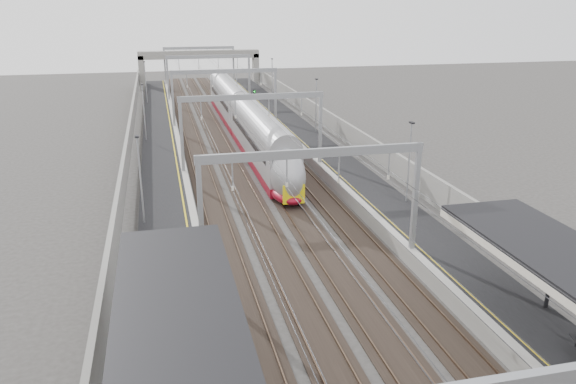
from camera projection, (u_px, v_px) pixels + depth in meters
platform_left at (164, 168)px, 52.47m from camera, size 4.00×120.00×1.00m
platform_right at (328, 158)px, 55.92m from camera, size 4.00×120.00×1.00m
tracks at (248, 167)px, 54.34m from camera, size 11.40×140.00×0.20m
overhead_line at (237, 94)px, 58.49m from camera, size 13.00×140.00×6.60m
overbridge at (199, 59)px, 103.40m from camera, size 22.00×2.20×6.90m
wall_left at (127, 159)px, 51.43m from camera, size 0.30×120.00×3.20m
wall_right at (358, 146)px, 56.26m from camera, size 0.30×120.00×3.20m
train at (246, 124)px, 63.90m from camera, size 2.73×49.77×4.32m
signal_green at (180, 104)px, 74.63m from camera, size 0.32×0.32×3.48m
signal_red_near at (251, 111)px, 70.10m from camera, size 0.32×0.32×3.48m
signal_red_far at (254, 97)px, 79.91m from camera, size 0.32×0.32×3.48m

